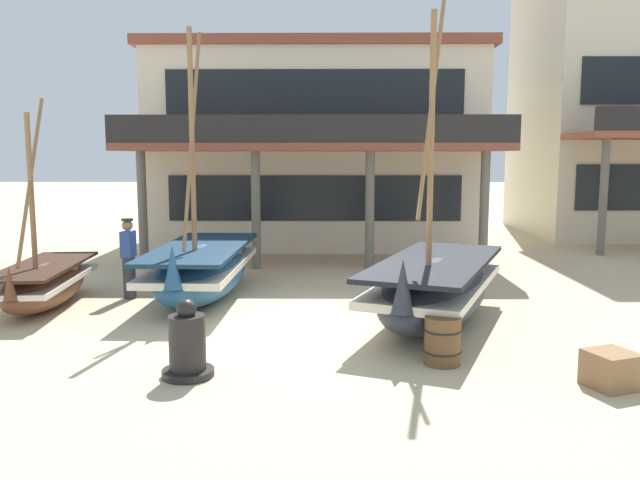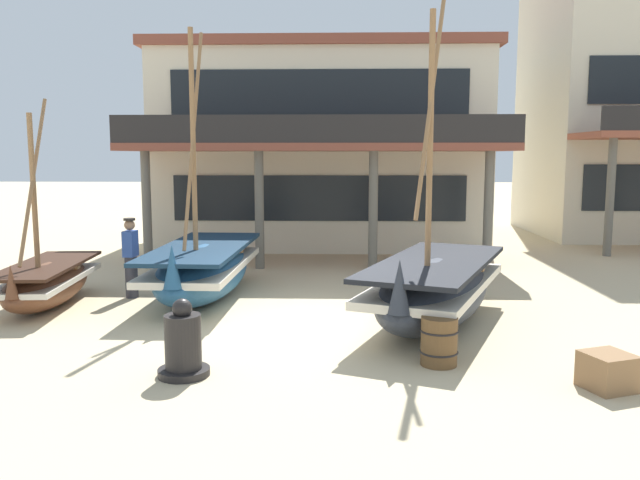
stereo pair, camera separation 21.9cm
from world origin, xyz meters
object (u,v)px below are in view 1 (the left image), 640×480
(fishing_boat_far_right, at_px, (44,283))
(wooden_barrel, at_px, (443,340))
(fisherman_by_hull, at_px, (129,259))
(harbor_building_main, at_px, (317,147))
(capstan_winch, at_px, (187,346))
(harbor_building_annex, at_px, (630,91))
(fishing_boat_near_left, at_px, (435,288))
(cargo_crate, at_px, (611,370))
(fishing_boat_centre_large, at_px, (202,269))

(fishing_boat_far_right, distance_m, wooden_barrel, 8.00)
(fisherman_by_hull, distance_m, harbor_building_main, 10.38)
(capstan_winch, height_order, harbor_building_main, harbor_building_main)
(fishing_boat_far_right, bearing_deg, harbor_building_annex, 36.01)
(fishing_boat_near_left, distance_m, cargo_crate, 3.63)
(fishing_boat_far_right, relative_size, cargo_crate, 7.24)
(fishing_boat_centre_large, distance_m, cargo_crate, 8.10)
(fishing_boat_near_left, height_order, capstan_winch, fishing_boat_near_left)
(capstan_winch, xyz_separation_m, harbor_building_annex, (13.25, 16.27, 4.93))
(capstan_winch, relative_size, harbor_building_annex, 0.10)
(cargo_crate, bearing_deg, harbor_building_main, 105.67)
(fishing_boat_centre_large, xyz_separation_m, wooden_barrel, (4.27, -4.19, -0.27))
(wooden_barrel, height_order, harbor_building_main, harbor_building_main)
(fishing_boat_centre_large, xyz_separation_m, fishing_boat_far_right, (-2.96, -0.79, -0.14))
(wooden_barrel, bearing_deg, cargo_crate, -23.92)
(fisherman_by_hull, relative_size, harbor_building_main, 0.16)
(fishing_boat_far_right, bearing_deg, harbor_building_main, 62.90)
(fishing_boat_far_right, bearing_deg, fishing_boat_near_left, -8.77)
(fishing_boat_centre_large, xyz_separation_m, cargo_crate, (6.29, -5.09, -0.39))
(fisherman_by_hull, bearing_deg, capstan_winch, -64.61)
(fishing_boat_centre_large, xyz_separation_m, fisherman_by_hull, (-1.52, -0.00, 0.21))
(fishing_boat_near_left, relative_size, wooden_barrel, 8.29)
(wooden_barrel, bearing_deg, fishing_boat_far_right, 154.79)
(fishing_boat_near_left, height_order, cargo_crate, fishing_boat_near_left)
(harbor_building_main, bearing_deg, capstan_winch, -96.09)
(fishing_boat_centre_large, height_order, capstan_winch, fishing_boat_centre_large)
(harbor_building_annex, bearing_deg, wooden_barrel, -121.69)
(harbor_building_main, bearing_deg, fishing_boat_near_left, -78.52)
(harbor_building_main, bearing_deg, cargo_crate, -74.33)
(fishing_boat_near_left, xyz_separation_m, fishing_boat_centre_large, (-4.53, 1.94, -0.02))
(harbor_building_annex, bearing_deg, fisherman_by_hull, -143.36)
(fishing_boat_near_left, bearing_deg, fisherman_by_hull, 162.23)
(fishing_boat_centre_large, distance_m, wooden_barrel, 5.99)
(harbor_building_annex, bearing_deg, fishing_boat_near_left, -125.05)
(capstan_winch, xyz_separation_m, cargo_crate, (5.56, -0.34, -0.19))
(fishing_boat_centre_large, xyz_separation_m, harbor_building_main, (2.24, 9.36, 2.63))
(fisherman_by_hull, xyz_separation_m, wooden_barrel, (5.80, -4.19, -0.48))
(fishing_boat_far_right, relative_size, fisherman_by_hull, 2.43)
(wooden_barrel, height_order, harbor_building_annex, harbor_building_annex)
(cargo_crate, xyz_separation_m, harbor_building_main, (-4.06, 14.45, 3.01))
(cargo_crate, bearing_deg, harbor_building_annex, 65.17)
(fishing_boat_centre_large, bearing_deg, fishing_boat_near_left, -23.21)
(cargo_crate, xyz_separation_m, harbor_building_annex, (7.69, 16.61, 5.12))
(fisherman_by_hull, xyz_separation_m, cargo_crate, (7.81, -5.09, -0.60))
(fishing_boat_near_left, relative_size, cargo_crate, 10.26)
(fishing_boat_near_left, bearing_deg, fishing_boat_far_right, 171.23)
(fishing_boat_centre_large, relative_size, wooden_barrel, 7.81)
(fishing_boat_centre_large, height_order, harbor_building_main, harbor_building_main)
(fishing_boat_centre_large, relative_size, fishing_boat_far_right, 1.34)
(fishing_boat_far_right, xyz_separation_m, harbor_building_annex, (16.94, 12.31, 4.87))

